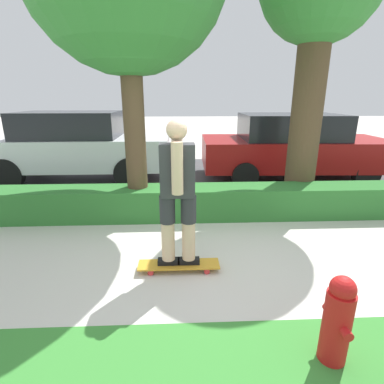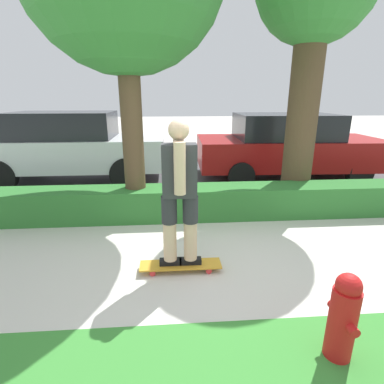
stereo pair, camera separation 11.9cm
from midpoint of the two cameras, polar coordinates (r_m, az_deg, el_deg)
name	(u,v)px [view 2 (the right image)]	position (r m, az deg, el deg)	size (l,w,h in m)	color
ground_plane	(206,265)	(3.85, 1.72, -13.77)	(60.00, 60.00, 0.00)	beige
street_asphalt	(186,178)	(7.74, -1.51, 2.64)	(12.50, 5.00, 0.01)	#474749
hedge_row	(195,202)	(5.18, -0.09, -1.94)	(12.50, 0.60, 0.54)	#2D702D
skateboard	(181,265)	(3.71, -3.14, -13.72)	(0.98, 0.24, 0.09)	gold
skater_person	(180,192)	(3.33, -3.41, 0.00)	(0.50, 0.44, 1.70)	black
parked_car_front	(71,146)	(7.85, -22.51, 8.03)	(4.40, 1.78, 1.68)	silver
parked_car_middle	(287,146)	(8.10, 17.25, 8.42)	(4.65, 2.12, 1.61)	maroon
fire_hydrant	(343,317)	(2.75, 25.65, -20.65)	(0.21, 0.34, 0.76)	red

